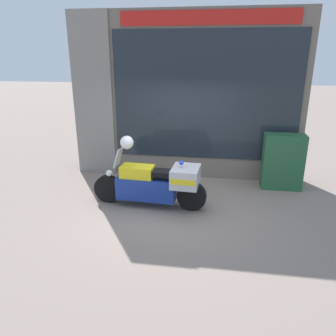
% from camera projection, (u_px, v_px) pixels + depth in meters
% --- Properties ---
extents(ground_plane, '(60.00, 60.00, 0.00)m').
position_uv_depth(ground_plane, '(175.00, 206.00, 6.94)').
color(ground_plane, gray).
extents(shop_building, '(5.73, 0.55, 4.05)m').
position_uv_depth(shop_building, '(169.00, 97.00, 8.20)').
color(shop_building, '#6B6056').
rests_on(shop_building, ground).
extents(window_display, '(4.26, 0.30, 1.88)m').
position_uv_depth(window_display, '(202.00, 158.00, 8.62)').
color(window_display, slate).
rests_on(window_display, ground).
extents(paramedic_motorcycle, '(2.42, 0.71, 1.22)m').
position_uv_depth(paramedic_motorcycle, '(157.00, 183.00, 6.76)').
color(paramedic_motorcycle, black).
rests_on(paramedic_motorcycle, ground).
extents(utility_cabinet, '(0.92, 0.43, 1.31)m').
position_uv_depth(utility_cabinet, '(283.00, 162.00, 7.68)').
color(utility_cabinet, '#235633').
rests_on(utility_cabinet, ground).
extents(white_helmet, '(0.27, 0.27, 0.27)m').
position_uv_depth(white_helmet, '(127.00, 142.00, 6.60)').
color(white_helmet, white).
rests_on(white_helmet, paramedic_motorcycle).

